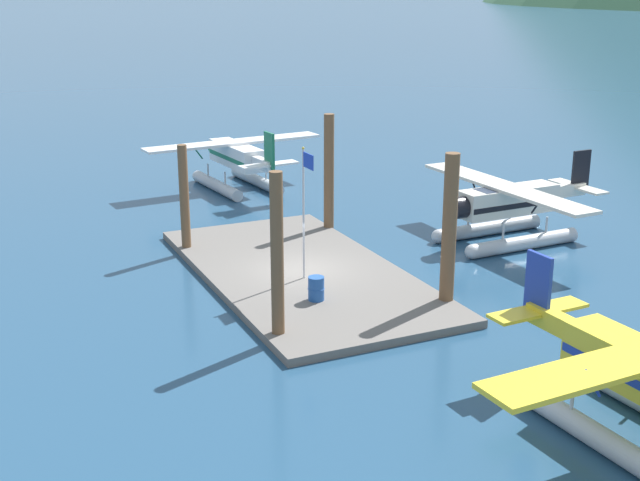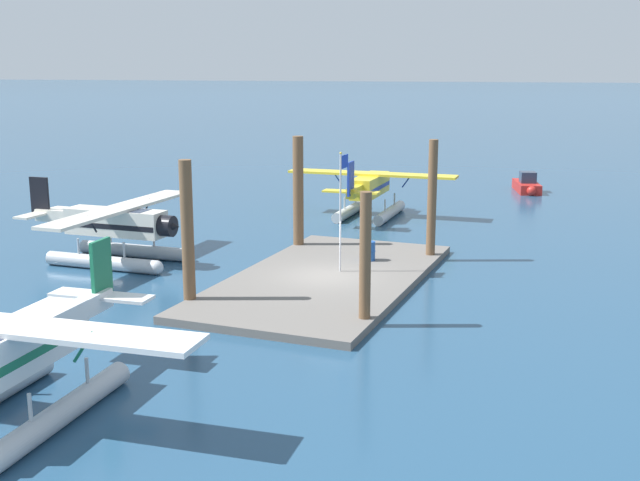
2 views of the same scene
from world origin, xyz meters
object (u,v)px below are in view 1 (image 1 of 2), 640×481
flagpole (305,197)px  seaplane_white_port_fwd (236,161)px  seaplane_cream_bow_centre (507,209)px  fuel_drum (316,288)px

flagpole → seaplane_white_port_fwd: 16.59m
seaplane_cream_bow_centre → fuel_drum: bearing=-71.8°
fuel_drum → seaplane_white_port_fwd: bearing=169.4°
flagpole → seaplane_cream_bow_centre: (-1.43, 10.49, -1.98)m
fuel_drum → seaplane_cream_bow_centre: (-3.63, 11.04, 0.84)m
fuel_drum → seaplane_cream_bow_centre: size_ratio=0.08×
seaplane_white_port_fwd → flagpole: bearing=-10.2°
flagpole → seaplane_cream_bow_centre: flagpole is taller
seaplane_cream_bow_centre → seaplane_white_port_fwd: 16.61m
flagpole → seaplane_cream_bow_centre: bearing=97.8°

